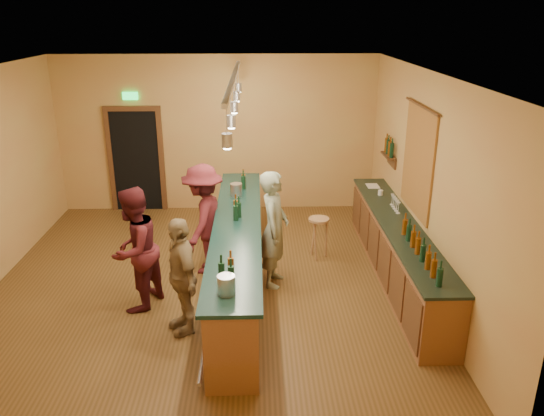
{
  "coord_description": "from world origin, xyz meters",
  "views": [
    {
      "loc": [
        0.79,
        -7.26,
        3.97
      ],
      "look_at": [
        1.02,
        0.2,
        1.2
      ],
      "focal_mm": 35.0,
      "sensor_mm": 36.0,
      "label": 1
    }
  ],
  "objects_px": {
    "bartender": "(274,229)",
    "customer_c": "(204,219)",
    "back_counter": "(397,250)",
    "customer_a": "(134,250)",
    "tasting_bar": "(238,250)",
    "bar_stool": "(319,226)",
    "customer_b": "(181,276)"
  },
  "relations": [
    {
      "from": "bartender",
      "to": "customer_c",
      "type": "bearing_deg",
      "value": 76.35
    },
    {
      "from": "back_counter",
      "to": "bartender",
      "type": "height_order",
      "value": "bartender"
    },
    {
      "from": "bartender",
      "to": "customer_c",
      "type": "height_order",
      "value": "bartender"
    },
    {
      "from": "customer_a",
      "to": "bartender",
      "type": "bearing_deg",
      "value": 129.83
    },
    {
      "from": "back_counter",
      "to": "tasting_bar",
      "type": "height_order",
      "value": "tasting_bar"
    },
    {
      "from": "tasting_bar",
      "to": "bar_stool",
      "type": "relative_size",
      "value": 7.08
    },
    {
      "from": "customer_a",
      "to": "back_counter",
      "type": "bearing_deg",
      "value": 122.5
    },
    {
      "from": "tasting_bar",
      "to": "customer_a",
      "type": "relative_size",
      "value": 2.87
    },
    {
      "from": "customer_c",
      "to": "bar_stool",
      "type": "bearing_deg",
      "value": 114.26
    },
    {
      "from": "bartender",
      "to": "customer_c",
      "type": "distance_m",
      "value": 1.2
    },
    {
      "from": "customer_b",
      "to": "customer_c",
      "type": "relative_size",
      "value": 0.89
    },
    {
      "from": "customer_a",
      "to": "customer_b",
      "type": "bearing_deg",
      "value": 71.66
    },
    {
      "from": "customer_b",
      "to": "bar_stool",
      "type": "distance_m",
      "value": 2.94
    },
    {
      "from": "bartender",
      "to": "customer_b",
      "type": "relative_size",
      "value": 1.14
    },
    {
      "from": "customer_a",
      "to": "customer_b",
      "type": "relative_size",
      "value": 1.12
    },
    {
      "from": "tasting_bar",
      "to": "bartender",
      "type": "distance_m",
      "value": 0.63
    },
    {
      "from": "tasting_bar",
      "to": "bar_stool",
      "type": "height_order",
      "value": "tasting_bar"
    },
    {
      "from": "customer_a",
      "to": "bar_stool",
      "type": "height_order",
      "value": "customer_a"
    },
    {
      "from": "customer_a",
      "to": "customer_c",
      "type": "height_order",
      "value": "customer_c"
    },
    {
      "from": "tasting_bar",
      "to": "customer_c",
      "type": "xyz_separation_m",
      "value": [
        -0.55,
        0.57,
        0.28
      ]
    },
    {
      "from": "tasting_bar",
      "to": "bar_stool",
      "type": "bearing_deg",
      "value": 36.13
    },
    {
      "from": "bartender",
      "to": "customer_b",
      "type": "distance_m",
      "value": 1.75
    },
    {
      "from": "back_counter",
      "to": "customer_a",
      "type": "relative_size",
      "value": 2.56
    },
    {
      "from": "customer_a",
      "to": "customer_c",
      "type": "bearing_deg",
      "value": 164.38
    },
    {
      "from": "customer_b",
      "to": "bartender",
      "type": "bearing_deg",
      "value": 111.48
    },
    {
      "from": "customer_b",
      "to": "customer_c",
      "type": "distance_m",
      "value": 1.73
    },
    {
      "from": "customer_b",
      "to": "back_counter",
      "type": "bearing_deg",
      "value": 89.24
    },
    {
      "from": "customer_b",
      "to": "bar_stool",
      "type": "xyz_separation_m",
      "value": [
        2.02,
        2.13,
        -0.22
      ]
    },
    {
      "from": "customer_b",
      "to": "customer_c",
      "type": "height_order",
      "value": "customer_c"
    },
    {
      "from": "back_counter",
      "to": "customer_c",
      "type": "height_order",
      "value": "customer_c"
    },
    {
      "from": "bartender",
      "to": "customer_c",
      "type": "xyz_separation_m",
      "value": [
        -1.1,
        0.48,
        -0.01
      ]
    },
    {
      "from": "customer_b",
      "to": "customer_a",
      "type": "bearing_deg",
      "value": -153.92
    }
  ]
}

